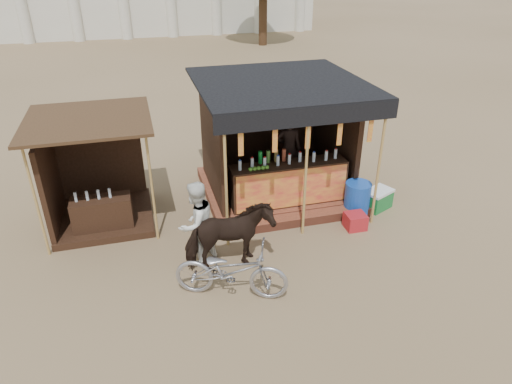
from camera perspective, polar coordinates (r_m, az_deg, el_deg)
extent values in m
plane|color=#846B4C|center=(8.24, 2.99, -11.90)|extent=(120.00, 120.00, 0.00)
cube|color=brown|center=(11.22, 2.37, 0.61)|extent=(3.40, 2.80, 0.22)
cube|color=brown|center=(9.95, 5.04, -3.44)|extent=(3.40, 0.35, 0.20)
cube|color=#341D12|center=(10.15, 4.04, 1.14)|extent=(2.60, 0.55, 0.95)
cube|color=red|center=(9.91, 4.57, 0.41)|extent=(2.50, 0.02, 0.88)
cube|color=#341D12|center=(11.78, 0.67, 9.23)|extent=(3.00, 0.12, 2.50)
cube|color=#341D12|center=(10.33, -5.49, 6.29)|extent=(0.12, 2.50, 2.50)
cube|color=#341D12|center=(11.18, 9.94, 7.74)|extent=(0.12, 2.50, 2.50)
cube|color=black|center=(10.08, 3.02, 13.51)|extent=(3.60, 3.60, 0.06)
cube|color=black|center=(8.53, 6.72, 9.33)|extent=(3.60, 0.06, 0.36)
cylinder|color=tan|center=(8.60, -3.77, 0.96)|extent=(0.06, 0.06, 2.75)
cylinder|color=tan|center=(9.01, 6.23, 2.19)|extent=(0.06, 0.06, 2.75)
cylinder|color=tan|center=(9.67, 15.13, 3.22)|extent=(0.06, 0.06, 2.75)
cube|color=red|center=(8.31, -1.92, 6.27)|extent=(0.10, 0.02, 0.55)
cube|color=red|center=(8.48, 2.39, 6.71)|extent=(0.10, 0.02, 0.55)
cube|color=red|center=(8.68, 6.52, 7.08)|extent=(0.10, 0.02, 0.55)
cube|color=red|center=(8.93, 10.44, 7.41)|extent=(0.10, 0.02, 0.55)
cube|color=red|center=(9.22, 14.13, 7.68)|extent=(0.10, 0.02, 0.55)
imported|color=black|center=(11.01, 4.10, 5.39)|extent=(0.69, 0.55, 1.65)
cube|color=#341D12|center=(10.59, -18.27, -2.96)|extent=(2.00, 2.00, 0.15)
cube|color=#341D12|center=(11.01, -18.95, 3.89)|extent=(1.90, 0.10, 2.10)
cube|color=#341D12|center=(10.27, -24.33, 1.08)|extent=(0.10, 1.90, 2.10)
cube|color=#472D19|center=(9.57, -20.33, 8.48)|extent=(2.40, 2.40, 0.06)
cylinder|color=tan|center=(9.31, -25.79, -1.15)|extent=(0.05, 0.05, 2.35)
cylinder|color=tan|center=(9.10, -12.86, 0.47)|extent=(0.05, 0.05, 2.35)
cube|color=#341D12|center=(10.00, -18.60, -2.80)|extent=(1.20, 0.50, 0.80)
imported|color=black|center=(8.31, -3.37, -5.74)|extent=(1.65, 0.87, 1.34)
imported|color=#9D9DA5|center=(7.80, -3.14, -9.79)|extent=(2.05, 1.36, 1.02)
imported|color=silver|center=(8.48, -7.46, -3.93)|extent=(1.02, 0.98, 1.66)
cylinder|color=#1746AC|center=(10.39, 12.53, -0.81)|extent=(0.65, 0.65, 0.76)
cube|color=#A91C22|center=(9.95, 12.29, -3.58)|extent=(0.43, 0.40, 0.34)
cube|color=#197130|center=(10.81, 14.95, -0.99)|extent=(0.74, 0.64, 0.40)
cube|color=white|center=(10.71, 15.10, 0.08)|extent=(0.77, 0.67, 0.06)
cylinder|color=silver|center=(33.08, -27.15, 19.32)|extent=(0.70, 0.70, 3.60)
cylinder|color=silver|center=(32.68, -21.74, 20.27)|extent=(0.70, 0.70, 3.60)
cylinder|color=silver|center=(32.55, -16.17, 21.05)|extent=(0.70, 0.70, 3.60)
cylinder|color=silver|center=(32.69, -10.56, 21.66)|extent=(0.70, 0.70, 3.60)
cylinder|color=silver|center=(33.11, -5.00, 22.07)|extent=(0.70, 0.70, 3.60)
cylinder|color=silver|center=(33.78, 0.41, 22.29)|extent=(0.70, 0.70, 3.60)
cylinder|color=silver|center=(34.71, 5.57, 22.33)|extent=(0.70, 0.70, 3.60)
cylinder|color=#382314|center=(29.28, 0.88, 21.76)|extent=(0.50, 0.50, 4.00)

